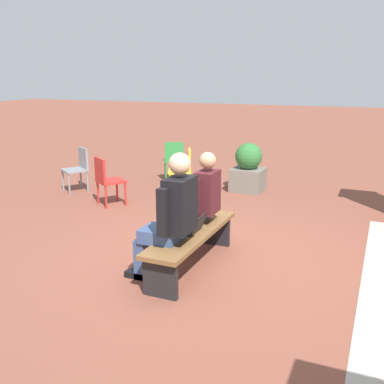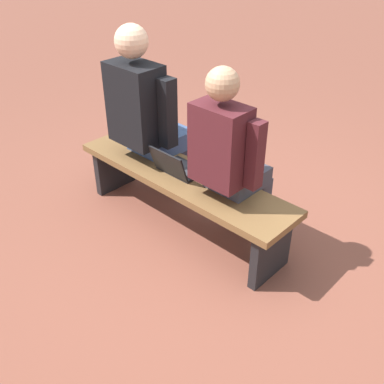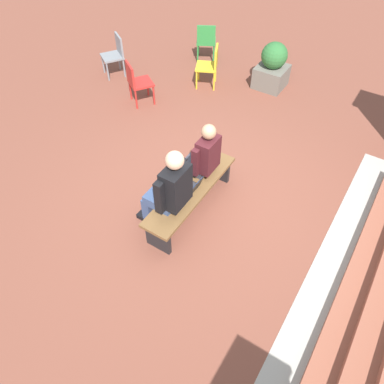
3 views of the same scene
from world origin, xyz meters
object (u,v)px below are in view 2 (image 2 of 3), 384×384
(person_student, at_px, (230,156))
(person_adult, at_px, (149,116))
(laptop, at_px, (177,167))
(bench, at_px, (182,185))

(person_student, distance_m, person_adult, 0.79)
(person_adult, height_order, laptop, person_adult)
(bench, bearing_deg, person_adult, -10.02)
(person_student, bearing_deg, person_adult, -0.48)
(person_adult, relative_size, laptop, 4.46)
(person_adult, distance_m, laptop, 0.46)
(laptop, bearing_deg, person_adult, -12.63)
(bench, relative_size, person_student, 1.37)
(bench, xyz_separation_m, person_student, (-0.38, -0.07, 0.35))
(person_student, xyz_separation_m, person_adult, (0.79, -0.01, 0.05))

